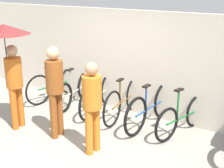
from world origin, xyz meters
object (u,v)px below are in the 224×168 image
(pedestrian_center, at_px, (55,85))
(pedestrian_trailing, at_px, (92,102))
(parked_bicycle_0, at_px, (56,84))
(pedestrian_leading, at_px, (8,50))
(parked_bicycle_1, at_px, (75,90))
(parked_bicycle_2, at_px, (98,95))
(parked_bicycle_5, at_px, (182,116))
(parked_bicycle_4, at_px, (151,107))
(parked_bicycle_3, at_px, (124,100))

(pedestrian_center, bearing_deg, pedestrian_trailing, 167.66)
(parked_bicycle_0, relative_size, pedestrian_leading, 0.86)
(parked_bicycle_1, xyz_separation_m, pedestrian_trailing, (1.67, -1.50, 0.56))
(parked_bicycle_2, bearing_deg, parked_bicycle_5, -101.26)
(parked_bicycle_1, bearing_deg, pedestrian_center, -161.47)
(parked_bicycle_4, distance_m, pedestrian_leading, 2.95)
(parked_bicycle_2, distance_m, pedestrian_leading, 2.21)
(parked_bicycle_1, bearing_deg, parked_bicycle_2, -99.13)
(parked_bicycle_3, distance_m, pedestrian_center, 1.67)
(parked_bicycle_0, distance_m, parked_bicycle_1, 0.66)
(parked_bicycle_3, bearing_deg, pedestrian_center, 152.46)
(parked_bicycle_0, distance_m, pedestrian_leading, 2.15)
(parked_bicycle_5, distance_m, pedestrian_leading, 3.49)
(parked_bicycle_2, height_order, pedestrian_center, pedestrian_center)
(parked_bicycle_2, height_order, pedestrian_leading, pedestrian_leading)
(parked_bicycle_0, relative_size, parked_bicycle_2, 1.02)
(parked_bicycle_0, bearing_deg, pedestrian_leading, -157.29)
(parked_bicycle_4, distance_m, pedestrian_center, 1.96)
(parked_bicycle_0, height_order, pedestrian_trailing, pedestrian_trailing)
(pedestrian_leading, bearing_deg, pedestrian_trailing, 176.47)
(parked_bicycle_0, xyz_separation_m, parked_bicycle_1, (0.66, -0.05, -0.02))
(parked_bicycle_3, relative_size, parked_bicycle_4, 0.96)
(parked_bicycle_4, bearing_deg, parked_bicycle_0, 91.22)
(parked_bicycle_4, xyz_separation_m, pedestrian_leading, (-2.14, -1.64, 1.20))
(parked_bicycle_2, relative_size, parked_bicycle_5, 1.10)
(parked_bicycle_0, height_order, parked_bicycle_1, parked_bicycle_1)
(pedestrian_center, bearing_deg, parked_bicycle_1, -68.42)
(parked_bicycle_4, xyz_separation_m, pedestrian_trailing, (-0.33, -1.48, 0.52))
(parked_bicycle_3, height_order, parked_bicycle_5, parked_bicycle_3)
(parked_bicycle_3, relative_size, pedestrian_center, 1.04)
(parked_bicycle_2, bearing_deg, parked_bicycle_3, -98.52)
(pedestrian_leading, bearing_deg, parked_bicycle_0, -81.45)
(parked_bicycle_0, distance_m, pedestrian_center, 2.12)
(parked_bicycle_3, xyz_separation_m, pedestrian_trailing, (0.34, -1.54, 0.53))
(parked_bicycle_4, relative_size, pedestrian_center, 1.09)
(parked_bicycle_1, height_order, pedestrian_center, pedestrian_center)
(parked_bicycle_3, bearing_deg, parked_bicycle_0, 83.84)
(parked_bicycle_0, xyz_separation_m, parked_bicycle_3, (1.99, -0.01, 0.01))
(parked_bicycle_4, bearing_deg, pedestrian_center, 140.91)
(parked_bicycle_1, distance_m, pedestrian_leading, 2.07)
(parked_bicycle_4, height_order, pedestrian_center, pedestrian_center)
(parked_bicycle_4, bearing_deg, parked_bicycle_3, 88.01)
(parked_bicycle_1, bearing_deg, pedestrian_leading, 165.25)
(parked_bicycle_1, height_order, parked_bicycle_4, parked_bicycle_4)
(parked_bicycle_1, distance_m, pedestrian_trailing, 2.31)
(pedestrian_trailing, bearing_deg, pedestrian_center, -0.49)
(parked_bicycle_4, relative_size, pedestrian_trailing, 1.18)
(parked_bicycle_5, xyz_separation_m, pedestrian_center, (-1.90, -1.42, 0.66))
(pedestrian_trailing, bearing_deg, parked_bicycle_3, -72.34)
(parked_bicycle_1, bearing_deg, parked_bicycle_3, -97.94)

